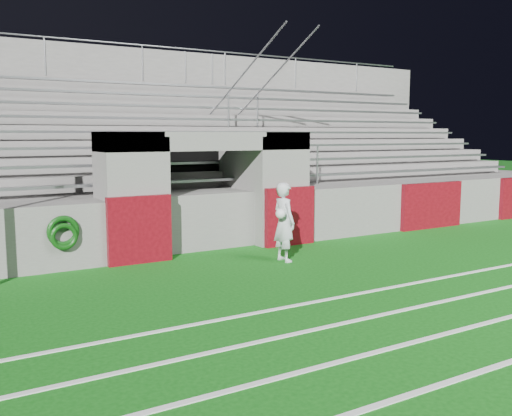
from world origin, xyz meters
TOP-DOWN VIEW (x-y plane):
  - ground at (0.00, 0.00)m, footprint 90.00×90.00m
  - stadium_structure at (0.00, 7.97)m, footprint 26.00×8.48m
  - goalkeeper_with_ball at (0.75, 1.62)m, footprint 0.51×0.59m
  - hose_coil at (-3.26, 2.93)m, footprint 0.60×0.15m

SIDE VIEW (x-z plane):
  - ground at x=0.00m, z-range 0.00..0.00m
  - hose_coil at x=-3.26m, z-range 0.41..1.06m
  - goalkeeper_with_ball at x=0.75m, z-range 0.00..1.60m
  - stadium_structure at x=0.00m, z-range -1.22..4.20m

